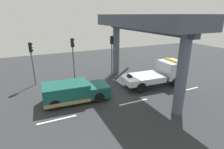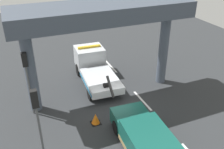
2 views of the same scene
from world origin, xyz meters
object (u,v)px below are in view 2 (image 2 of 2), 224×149
(traffic_light_mid, at_px, (26,71))
(towed_van_green, at_px, (145,140))
(traffic_light_far, at_px, (37,112))
(tow_truck_white, at_px, (94,67))
(traffic_cone_orange, at_px, (96,119))

(traffic_light_mid, bearing_deg, towed_van_green, -138.37)
(towed_van_green, bearing_deg, traffic_light_mid, 41.63)
(traffic_light_far, xyz_separation_m, traffic_light_mid, (4.50, -0.00, 0.01))
(tow_truck_white, bearing_deg, traffic_cone_orange, 161.75)
(tow_truck_white, distance_m, towed_van_green, 8.61)
(traffic_light_mid, xyz_separation_m, traffic_cone_orange, (-2.60, -3.48, -2.87))
(tow_truck_white, height_order, traffic_cone_orange, tow_truck_white)
(traffic_light_mid, bearing_deg, tow_truck_white, -62.30)
(traffic_light_far, relative_size, traffic_cone_orange, 6.14)
(traffic_cone_orange, bearing_deg, traffic_light_mid, 53.26)
(towed_van_green, relative_size, traffic_light_far, 1.21)
(tow_truck_white, height_order, traffic_light_mid, traffic_light_mid)
(towed_van_green, height_order, traffic_cone_orange, towed_van_green)
(towed_van_green, bearing_deg, traffic_cone_orange, 27.84)
(traffic_light_far, bearing_deg, traffic_cone_orange, -61.34)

